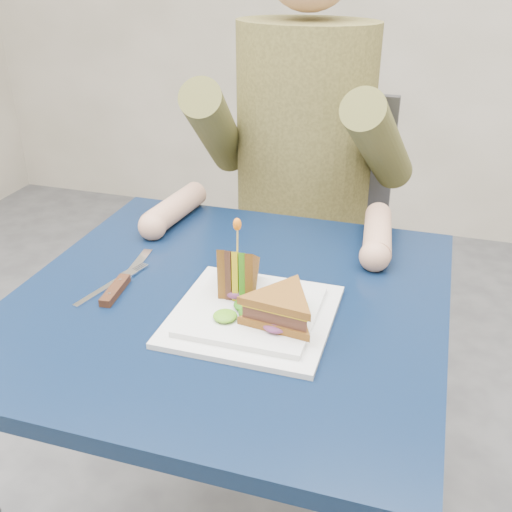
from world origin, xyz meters
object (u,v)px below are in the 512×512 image
(sandwich_flat, at_px, (282,308))
(knife, at_px, (120,285))
(sandwich_upright, at_px, (238,274))
(plate, at_px, (253,314))
(table, at_px, (229,333))
(chair, at_px, (308,237))
(fork, at_px, (110,285))
(diner, at_px, (303,116))

(sandwich_flat, bearing_deg, knife, 171.25)
(sandwich_upright, height_order, knife, sandwich_upright)
(knife, bearing_deg, sandwich_flat, -8.75)
(sandwich_flat, xyz_separation_m, knife, (-0.31, 0.05, -0.04))
(plate, bearing_deg, sandwich_flat, -24.44)
(table, height_order, chair, chair)
(chair, relative_size, sandwich_flat, 5.94)
(plate, xyz_separation_m, fork, (-0.28, 0.02, -0.01))
(sandwich_upright, bearing_deg, fork, -175.01)
(plate, relative_size, fork, 1.47)
(plate, bearing_deg, chair, 94.96)
(plate, bearing_deg, sandwich_upright, 132.01)
(plate, distance_m, sandwich_upright, 0.08)
(diner, height_order, plate, diner)
(chair, bearing_deg, plate, -85.04)
(chair, distance_m, plate, 0.75)
(table, relative_size, sandwich_flat, 4.79)
(sandwich_flat, relative_size, fork, 0.89)
(diner, relative_size, sandwich_upright, 5.44)
(table, relative_size, chair, 0.81)
(chair, xyz_separation_m, plate, (0.06, -0.72, 0.20))
(sandwich_upright, bearing_deg, table, 154.96)
(chair, distance_m, diner, 0.39)
(diner, relative_size, fork, 4.22)
(table, distance_m, diner, 0.61)
(diner, distance_m, fork, 0.65)
(fork, bearing_deg, plate, -4.96)
(sandwich_flat, xyz_separation_m, fork, (-0.33, 0.05, -0.04))
(plate, distance_m, fork, 0.28)
(knife, bearing_deg, plate, -5.15)
(table, relative_size, knife, 3.39)
(plate, height_order, sandwich_flat, sandwich_flat)
(chair, height_order, diner, diner)
(table, distance_m, chair, 0.67)
(sandwich_upright, distance_m, knife, 0.23)
(chair, bearing_deg, sandwich_upright, -88.14)
(table, xyz_separation_m, knife, (-0.20, -0.03, 0.09))
(table, bearing_deg, plate, -41.50)
(sandwich_flat, xyz_separation_m, sandwich_upright, (-0.10, 0.07, 0.01))
(chair, relative_size, plate, 3.58)
(knife, bearing_deg, sandwich_upright, 5.64)
(table, relative_size, diner, 1.01)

